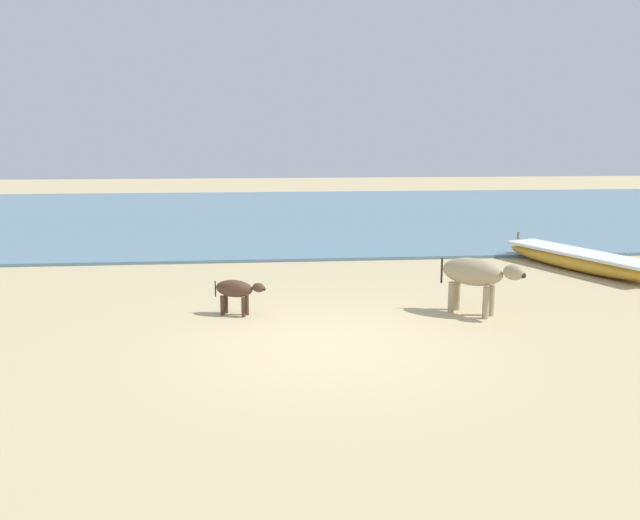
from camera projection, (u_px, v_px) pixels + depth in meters
name	position (u px, v px, depth m)	size (l,w,h in m)	color
ground	(327.00, 345.00, 9.88)	(80.00, 80.00, 0.00)	tan
sea_water	(283.00, 214.00, 26.18)	(60.00, 20.00, 0.08)	slate
fishing_boat_0	(581.00, 260.00, 15.31)	(2.49, 4.60, 0.65)	gold
cow_adult_dun	(475.00, 274.00, 11.45)	(1.33, 1.26, 1.02)	tan
calf_near_dark	(236.00, 290.00, 11.46)	(0.94, 0.57, 0.64)	#4C3323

